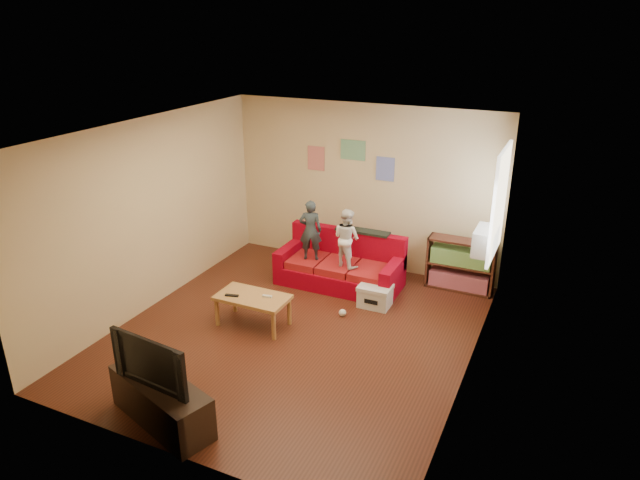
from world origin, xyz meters
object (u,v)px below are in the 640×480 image
at_px(child_b, 347,238).
at_px(file_box, 375,296).
at_px(coffee_table, 253,300).
at_px(child_a, 310,230).
at_px(sofa, 341,267).
at_px(tv_stand, 161,402).
at_px(bookshelf, 460,267).
at_px(television, 156,359).

bearing_deg(child_b, file_box, 172.56).
xyz_separation_m(coffee_table, file_box, (1.33, 1.20, -0.21)).
distance_m(child_a, file_box, 1.43).
bearing_deg(sofa, tv_stand, -96.19).
height_order(sofa, bookshelf, sofa).
xyz_separation_m(bookshelf, television, (-2.14, -4.39, 0.40)).
height_order(sofa, television, television).
distance_m(child_a, bookshelf, 2.36).
height_order(coffee_table, bookshelf, bookshelf).
relative_size(coffee_table, television, 1.01).
xyz_separation_m(sofa, television, (-0.41, -3.81, 0.48)).
bearing_deg(child_a, tv_stand, 71.58).
xyz_separation_m(sofa, file_box, (0.74, -0.49, -0.12)).
relative_size(sofa, bookshelf, 1.88).
bearing_deg(tv_stand, child_b, 99.57).
height_order(child_a, bookshelf, child_a).
xyz_separation_m(coffee_table, bookshelf, (2.31, 2.28, -0.01)).
bearing_deg(sofa, bookshelf, 18.45).
relative_size(child_a, tv_stand, 0.74).
relative_size(bookshelf, television, 1.05).
bearing_deg(file_box, sofa, 146.29).
bearing_deg(tv_stand, bookshelf, 82.28).
distance_m(sofa, bookshelf, 1.83).
bearing_deg(television, child_b, 87.38).
bearing_deg(sofa, television, -96.19).
bearing_deg(coffee_table, tv_stand, -85.39).
bearing_deg(file_box, child_a, 164.56).
distance_m(child_a, child_b, 0.60).
bearing_deg(child_a, television, 71.58).
bearing_deg(bookshelf, child_a, -161.21).
bearing_deg(coffee_table, child_b, 64.50).
xyz_separation_m(file_box, television, (-1.16, -3.32, 0.60)).
relative_size(child_b, file_box, 1.92).
bearing_deg(child_b, bookshelf, -133.26).
height_order(child_b, tv_stand, child_b).
xyz_separation_m(file_box, tv_stand, (-1.16, -3.32, 0.08)).
xyz_separation_m(sofa, tv_stand, (-0.41, -3.81, -0.04)).
bearing_deg(tv_stand, sofa, 102.13).
relative_size(sofa, child_a, 1.99).
height_order(bookshelf, tv_stand, bookshelf).
xyz_separation_m(child_b, bookshelf, (1.58, 0.74, -0.49)).
relative_size(child_a, file_box, 2.04).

